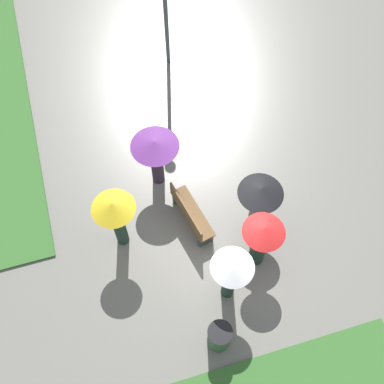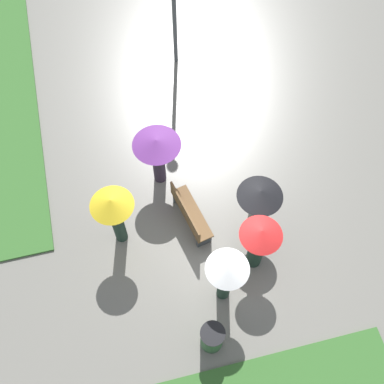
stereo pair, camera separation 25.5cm
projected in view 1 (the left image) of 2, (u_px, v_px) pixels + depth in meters
The scene contains 8 objects.
ground_plane at pixel (228, 239), 11.88m from camera, with size 90.00×90.00×0.00m, color slate.
park_bench at pixel (190, 214), 11.69m from camera, with size 1.61×0.74×0.90m.
trash_bin at pixel (219, 337), 10.31m from camera, with size 0.54×0.54×0.90m.
crowd_person_white at pixel (231, 273), 10.05m from camera, with size 0.92×0.92×1.90m.
crowd_person_yellow at pixel (115, 214), 10.59m from camera, with size 0.98×0.98×1.96m.
crowd_person_red at pixel (261, 239), 10.61m from camera, with size 0.95×0.95×1.76m.
crowd_person_black at pixel (259, 198), 10.95m from camera, with size 1.05×1.05×1.74m.
crowd_person_purple at pixel (156, 152), 11.54m from camera, with size 1.17×1.17×1.73m.
Camera 1 is at (-4.21, 2.16, 10.99)m, focal length 45.00 mm.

